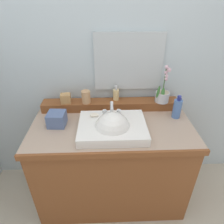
{
  "coord_description": "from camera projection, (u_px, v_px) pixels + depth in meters",
  "views": [
    {
      "loc": [
        -0.05,
        -1.25,
        1.7
      ],
      "look_at": [
        0.0,
        -0.03,
        0.95
      ],
      "focal_mm": 31.5,
      "sensor_mm": 36.0,
      "label": 1
    }
  ],
  "objects": [
    {
      "name": "trinket_box",
      "position": [
        66.0,
        99.0,
        1.64
      ],
      "size": [
        0.09,
        0.07,
        0.08
      ],
      "primitive_type": "cube",
      "rotation": [
        0.0,
        0.0,
        0.07
      ],
      "color": "tan",
      "rests_on": "back_ledge"
    },
    {
      "name": "vanity_cabinet",
      "position": [
        112.0,
        162.0,
        1.74
      ],
      "size": [
        1.25,
        0.65,
        0.83
      ],
      "color": "brown",
      "rests_on": "ground"
    },
    {
      "name": "wall_back",
      "position": [
        110.0,
        47.0,
        1.64
      ],
      "size": [
        3.22,
        0.2,
        2.61
      ],
      "primitive_type": "cube",
      "color": "silver",
      "rests_on": "ground"
    },
    {
      "name": "back_ledge",
      "position": [
        111.0,
        105.0,
        1.71
      ],
      "size": [
        1.18,
        0.13,
        0.08
      ],
      "primitive_type": "cube",
      "color": "brown",
      "rests_on": "vanity_cabinet"
    },
    {
      "name": "floor",
      "position": [
        112.0,
        195.0,
        1.98
      ],
      "size": [
        3.22,
        3.81,
        0.1
      ],
      "primitive_type": "cube",
      "color": "#BBB39F",
      "rests_on": "ground"
    },
    {
      "name": "tissue_box",
      "position": [
        57.0,
        119.0,
        1.49
      ],
      "size": [
        0.14,
        0.14,
        0.11
      ],
      "primitive_type": "cube",
      "rotation": [
        0.0,
        0.0,
        -0.06
      ],
      "color": "slate",
      "rests_on": "vanity_cabinet"
    },
    {
      "name": "soap_dispenser",
      "position": [
        116.0,
        94.0,
        1.69
      ],
      "size": [
        0.05,
        0.05,
        0.13
      ],
      "color": "#E1C586",
      "rests_on": "back_ledge"
    },
    {
      "name": "mirror",
      "position": [
        129.0,
        62.0,
        1.6
      ],
      "size": [
        0.56,
        0.02,
        0.47
      ],
      "primitive_type": "cube",
      "color": "silver"
    },
    {
      "name": "soap_bar",
      "position": [
        94.0,
        115.0,
        1.49
      ],
      "size": [
        0.07,
        0.04,
        0.02
      ],
      "primitive_type": "ellipsoid",
      "color": "#EFE2CA",
      "rests_on": "sink_basin"
    },
    {
      "name": "tumbler_cup",
      "position": [
        86.0,
        97.0,
        1.64
      ],
      "size": [
        0.07,
        0.07,
        0.11
      ],
      "primitive_type": "cylinder",
      "color": "tan",
      "rests_on": "back_ledge"
    },
    {
      "name": "lotion_bottle",
      "position": [
        177.0,
        108.0,
        1.57
      ],
      "size": [
        0.07,
        0.07,
        0.19
      ],
      "color": "#4E73B4",
      "rests_on": "vanity_cabinet"
    },
    {
      "name": "potted_plant",
      "position": [
        163.0,
        94.0,
        1.65
      ],
      "size": [
        0.13,
        0.12,
        0.32
      ],
      "color": "silver",
      "rests_on": "back_ledge"
    },
    {
      "name": "sink_basin",
      "position": [
        112.0,
        129.0,
        1.43
      ],
      "size": [
        0.49,
        0.38,
        0.28
      ],
      "color": "white",
      "rests_on": "vanity_cabinet"
    }
  ]
}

